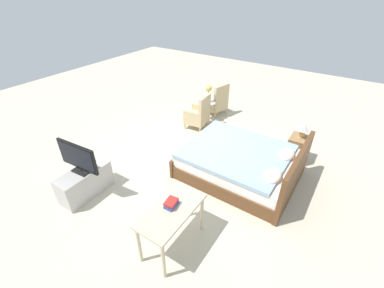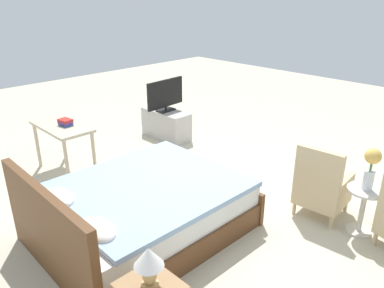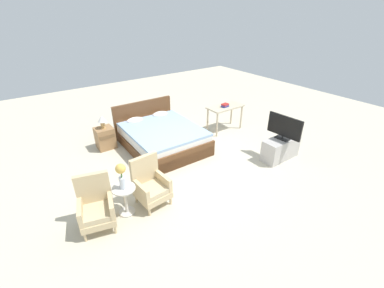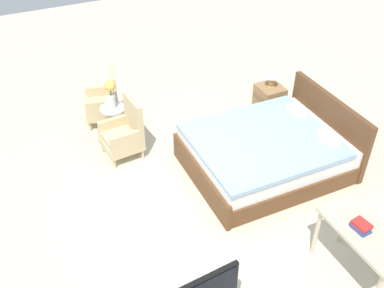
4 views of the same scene
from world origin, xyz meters
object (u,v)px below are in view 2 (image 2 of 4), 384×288
tv_stand (166,124)px  flower_vase (371,165)px  side_table (363,205)px  tv_flatscreen (165,95)px  table_lamp (149,262)px  book_stack (65,122)px  bed (139,210)px  vanity_desk (62,132)px  armchair_by_window_right (321,188)px

tv_stand → flower_vase: bearing=174.2°
side_table → tv_stand: size_ratio=0.57×
tv_stand → tv_flatscreen: bearing=4.4°
table_lamp → tv_stand: bearing=-42.4°
table_lamp → book_stack: table_lamp is taller
side_table → book_stack: book_stack is taller
book_stack → bed: bearing=173.9°
book_stack → vanity_desk: bearing=36.5°
tv_stand → vanity_desk: size_ratio=0.92×
tv_stand → tv_flatscreen: tv_flatscreen is taller
side_table → flower_vase: size_ratio=1.15×
armchair_by_window_right → flower_vase: flower_vase is taller
armchair_by_window_right → tv_flatscreen: 3.32m
book_stack → armchair_by_window_right: bearing=-154.0°
armchair_by_window_right → table_lamp: (0.03, 2.56, 0.40)m
bed → tv_flatscreen: (2.04, -2.16, 0.52)m
armchair_by_window_right → tv_flatscreen: (3.26, -0.39, 0.44)m
tv_stand → tv_flatscreen: size_ratio=1.14×
bed → table_lamp: (-1.20, 0.79, 0.47)m
side_table → flower_vase: bearing=26.6°
side_table → table_lamp: bearing=78.5°
bed → armchair_by_window_right: (-1.22, -1.77, 0.08)m
tv_flatscreen → armchair_by_window_right: bearing=173.2°
table_lamp → vanity_desk: 3.38m
flower_vase → book_stack: 4.02m
bed → tv_flatscreen: bearing=-46.6°
book_stack → tv_flatscreen: bearing=-88.2°
tv_stand → vanity_desk: vanity_desk is taller
flower_vase → book_stack: flower_vase is taller
armchair_by_window_right → tv_stand: bearing=-6.8°
bed → table_lamp: 1.51m
side_table → table_lamp: 2.66m
armchair_by_window_right → table_lamp: bearing=89.4°
armchair_by_window_right → vanity_desk: armchair_by_window_right is taller
armchair_by_window_right → flower_vase: 0.68m
side_table → tv_stand: 3.78m
bed → tv_stand: (2.04, -2.16, -0.04)m
flower_vase → table_lamp: flower_vase is taller
bed → table_lamp: size_ratio=6.70×
tv_stand → side_table: bearing=174.2°
flower_vase → vanity_desk: size_ratio=0.46×
bed → vanity_desk: size_ratio=2.12×
book_stack → side_table: bearing=-157.0°
flower_vase → book_stack: bearing=23.0°
bed → book_stack: 2.05m
vanity_desk → bed: bearing=175.2°
tv_flatscreen → vanity_desk: size_ratio=0.81×
flower_vase → tv_flatscreen: 3.78m
table_lamp → armchair_by_window_right: bearing=-90.6°
side_table → table_lamp: (0.52, 2.57, 0.42)m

